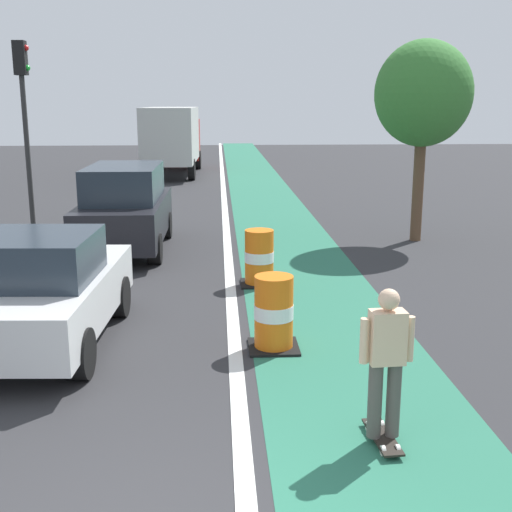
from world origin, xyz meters
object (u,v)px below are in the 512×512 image
skateboarder_on_lane (386,362)px  delivery_truck_down_block (173,137)px  traffic_barrel_mid (259,258)px  parked_suv_second (125,208)px  street_tree_sidewalk (423,95)px  traffic_barrel_front (274,313)px  traffic_light_corner (24,102)px  parked_sedan_nearest (42,291)px

skateboarder_on_lane → delivery_truck_down_block: bearing=98.4°
skateboarder_on_lane → delivery_truck_down_block: (-3.86, 26.16, 0.94)m
skateboarder_on_lane → traffic_barrel_mid: 6.29m
parked_suv_second → street_tree_sidewalk: 7.80m
traffic_barrel_front → traffic_light_corner: size_ratio=0.21×
skateboarder_on_lane → parked_suv_second: bearing=112.5°
parked_sedan_nearest → traffic_barrel_front: bearing=-5.6°
parked_suv_second → traffic_barrel_front: 7.34m
parked_suv_second → delivery_truck_down_block: size_ratio=0.60×
parked_sedan_nearest → traffic_barrel_front: parked_sedan_nearest is taller
parked_sedan_nearest → parked_suv_second: 6.36m
delivery_truck_down_block → traffic_light_corner: bearing=-102.9°
parked_sedan_nearest → parked_suv_second: parked_suv_second is taller
traffic_barrel_mid → traffic_light_corner: (-6.06, 6.36, 2.97)m
traffic_light_corner → street_tree_sidewalk: traffic_light_corner is taller
parked_suv_second → traffic_light_corner: bearing=134.4°
traffic_barrel_front → traffic_barrel_mid: size_ratio=1.00×
parked_suv_second → traffic_barrel_mid: size_ratio=4.23×
parked_sedan_nearest → delivery_truck_down_block: size_ratio=0.55×
traffic_barrel_mid → street_tree_sidewalk: bearing=42.8°
street_tree_sidewalk → traffic_light_corner: bearing=167.1°
traffic_barrel_front → traffic_barrel_mid: 3.44m
traffic_barrel_mid → delivery_truck_down_block: size_ratio=0.14×
traffic_barrel_front → traffic_light_corner: (-6.06, 9.80, 2.97)m
traffic_light_corner → traffic_barrel_mid: bearing=-46.4°
traffic_light_corner → street_tree_sidewalk: 10.64m
parked_sedan_nearest → traffic_light_corner: bearing=106.0°
skateboarder_on_lane → parked_suv_second: 10.24m
street_tree_sidewalk → parked_suv_second: bearing=-174.2°
traffic_barrel_front → parked_suv_second: bearing=114.2°
parked_sedan_nearest → street_tree_sidewalk: size_ratio=0.84×
skateboarder_on_lane → traffic_light_corner: size_ratio=0.33×
skateboarder_on_lane → traffic_barrel_front: skateboarder_on_lane is taller
traffic_barrel_mid → delivery_truck_down_block: bearing=98.4°
parked_sedan_nearest → skateboarder_on_lane: bearing=-36.1°
traffic_light_corner → traffic_barrel_front: bearing=-58.3°
parked_suv_second → delivery_truck_down_block: 16.72m
parked_suv_second → parked_sedan_nearest: bearing=-93.2°
traffic_light_corner → street_tree_sidewalk: size_ratio=1.02×
parked_sedan_nearest → street_tree_sidewalk: bearing=42.8°
parked_suv_second → delivery_truck_down_block: delivery_truck_down_block is taller
delivery_truck_down_block → street_tree_sidewalk: street_tree_sidewalk is taller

